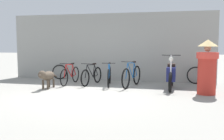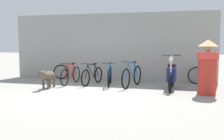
% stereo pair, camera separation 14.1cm
% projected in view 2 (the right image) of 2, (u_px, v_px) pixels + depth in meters
% --- Properties ---
extents(ground_plane, '(60.00, 60.00, 0.00)m').
position_uv_depth(ground_plane, '(81.00, 95.00, 7.61)').
color(ground_plane, gray).
extents(shop_wall_back, '(8.27, 0.20, 2.69)m').
position_uv_depth(shop_wall_back, '(110.00, 47.00, 10.59)').
color(shop_wall_back, gray).
rests_on(shop_wall_back, ground).
extents(bicycle_0, '(0.46, 1.61, 0.80)m').
position_uv_depth(bicycle_0, '(71.00, 75.00, 9.64)').
color(bicycle_0, black).
rests_on(bicycle_0, ground).
extents(bicycle_1, '(0.46, 1.59, 0.80)m').
position_uv_depth(bicycle_1, '(92.00, 76.00, 9.53)').
color(bicycle_1, black).
rests_on(bicycle_1, ground).
extents(bicycle_2, '(0.48, 1.62, 0.84)m').
position_uv_depth(bicycle_2, '(110.00, 76.00, 9.28)').
color(bicycle_2, black).
rests_on(bicycle_2, ground).
extents(bicycle_3, '(0.50, 1.75, 0.90)m').
position_uv_depth(bicycle_3, '(132.00, 76.00, 9.05)').
color(bicycle_3, black).
rests_on(bicycle_3, ground).
extents(motorcycle, '(0.58, 1.86, 1.15)m').
position_uv_depth(motorcycle, '(172.00, 75.00, 8.55)').
color(motorcycle, black).
rests_on(motorcycle, ground).
extents(stray_dog, '(0.32, 1.19, 0.64)m').
position_uv_depth(stray_dog, '(47.00, 76.00, 8.68)').
color(stray_dog, '#4C3F33').
rests_on(stray_dog, ground).
extents(person_in_robes, '(0.83, 0.83, 1.61)m').
position_uv_depth(person_in_robes, '(207.00, 67.00, 7.60)').
color(person_in_robes, '#B72D23').
rests_on(person_in_robes, ground).
extents(spare_tire_left, '(0.65, 0.06, 0.65)m').
position_uv_depth(spare_tire_left, '(197.00, 76.00, 9.61)').
color(spare_tire_left, black).
rests_on(spare_tire_left, ground).
extents(spare_tire_right, '(0.61, 0.19, 0.61)m').
position_uv_depth(spare_tire_right, '(61.00, 72.00, 10.98)').
color(spare_tire_right, black).
rests_on(spare_tire_right, ground).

